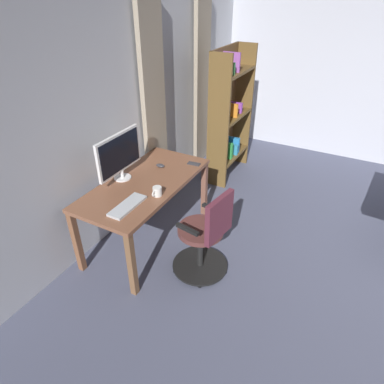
% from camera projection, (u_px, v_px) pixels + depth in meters
% --- Properties ---
extents(back_room_partition, '(5.90, 0.10, 2.67)m').
position_uv_depth(back_room_partition, '(122.00, 107.00, 3.59)').
color(back_room_partition, silver).
rests_on(back_room_partition, ground).
extents(curtain_left_panel, '(0.40, 0.06, 2.39)m').
position_uv_depth(curtain_left_panel, '(202.00, 85.00, 4.89)').
color(curtain_left_panel, gray).
rests_on(curtain_left_panel, ground).
extents(curtain_right_panel, '(0.42, 0.06, 2.39)m').
position_uv_depth(curtain_right_panel, '(154.00, 110.00, 3.94)').
color(curtain_right_panel, gray).
rests_on(curtain_right_panel, ground).
extents(desk, '(1.53, 0.74, 0.75)m').
position_uv_depth(desk, '(146.00, 189.00, 3.45)').
color(desk, brown).
rests_on(desk, ground).
extents(office_chair, '(0.56, 0.56, 0.94)m').
position_uv_depth(office_chair, '(206.00, 237.00, 3.14)').
color(office_chair, black).
rests_on(office_chair, ground).
extents(computer_monitor, '(0.63, 0.18, 0.49)m').
position_uv_depth(computer_monitor, '(119.00, 154.00, 3.32)').
color(computer_monitor, white).
rests_on(computer_monitor, desk).
extents(computer_keyboard, '(0.41, 0.15, 0.02)m').
position_uv_depth(computer_keyboard, '(128.00, 206.00, 3.01)').
color(computer_keyboard, '#B7BCC1').
rests_on(computer_keyboard, desk).
extents(computer_mouse, '(0.06, 0.10, 0.04)m').
position_uv_depth(computer_mouse, '(160.00, 166.00, 3.67)').
color(computer_mouse, '#333338').
rests_on(computer_mouse, desk).
extents(cell_phone_face_up, '(0.08, 0.15, 0.01)m').
position_uv_depth(cell_phone_face_up, '(194.00, 164.00, 3.73)').
color(cell_phone_face_up, '#333338').
rests_on(cell_phone_face_up, desk).
extents(mug_coffee, '(0.13, 0.09, 0.09)m').
position_uv_depth(mug_coffee, '(157.00, 191.00, 3.16)').
color(mug_coffee, white).
rests_on(mug_coffee, desk).
extents(bookshelf, '(0.90, 0.30, 1.80)m').
position_uv_depth(bookshelf, '(227.00, 116.00, 4.66)').
color(bookshelf, brown).
rests_on(bookshelf, ground).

